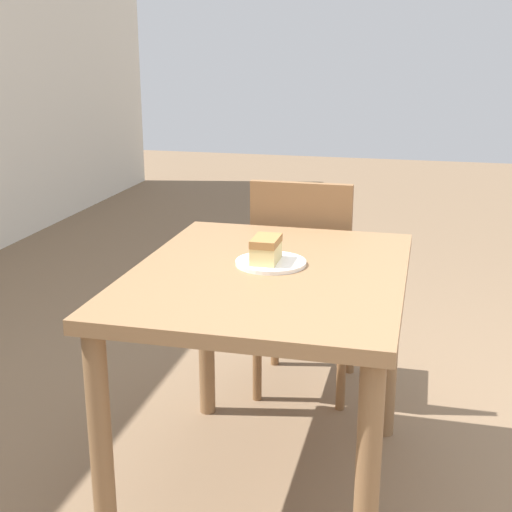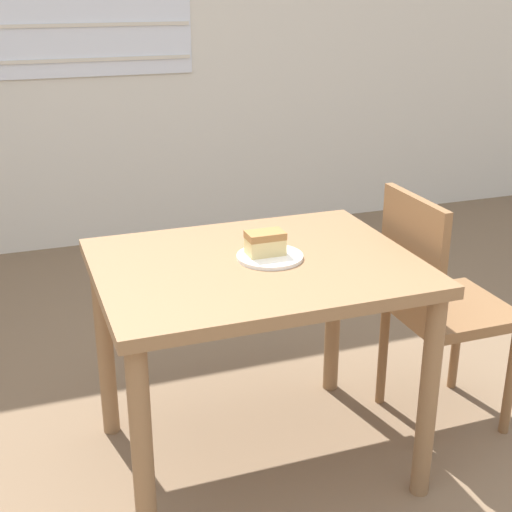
% 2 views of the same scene
% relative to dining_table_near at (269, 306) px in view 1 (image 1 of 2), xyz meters
% --- Properties ---
extents(dining_table_near, '(0.99, 0.78, 0.75)m').
position_rel_dining_table_near_xyz_m(dining_table_near, '(0.00, 0.00, 0.00)').
color(dining_table_near, olive).
rests_on(dining_table_near, ground_plane).
extents(chair_near_window, '(0.39, 0.39, 0.89)m').
position_rel_dining_table_near_xyz_m(chair_near_window, '(0.69, 0.01, -0.14)').
color(chair_near_window, brown).
rests_on(chair_near_window, ground_plane).
extents(plate, '(0.21, 0.21, 0.01)m').
position_rel_dining_table_near_xyz_m(plate, '(0.05, 0.01, 0.12)').
color(plate, white).
rests_on(plate, dining_table_near).
extents(cake_slice, '(0.12, 0.07, 0.07)m').
position_rel_dining_table_near_xyz_m(cake_slice, '(0.04, 0.02, 0.16)').
color(cake_slice, '#E0C67F').
rests_on(cake_slice, plate).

